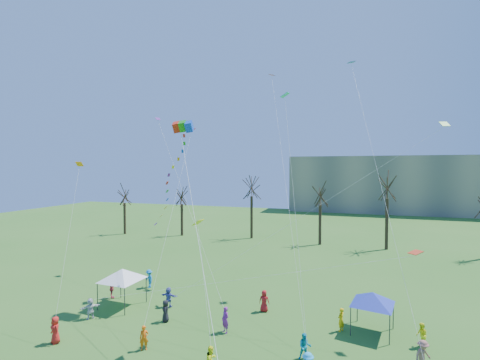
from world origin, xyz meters
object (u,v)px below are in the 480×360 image
(canopy_tent_white, at_px, (122,274))
(canopy_tent_blue, at_px, (373,298))
(distant_building, at_px, (406,184))
(big_box_kite, at_px, (174,181))

(canopy_tent_white, distance_m, canopy_tent_blue, 20.08)
(canopy_tent_white, bearing_deg, distant_building, 66.26)
(canopy_tent_blue, bearing_deg, big_box_kite, -178.74)
(distant_building, distance_m, big_box_kite, 78.59)
(big_box_kite, xyz_separation_m, canopy_tent_blue, (15.75, 0.35, -8.21))
(canopy_tent_white, xyz_separation_m, canopy_tent_blue, (20.01, 1.72, -0.26))
(big_box_kite, height_order, canopy_tent_white, big_box_kite)
(distant_building, distance_m, canopy_tent_blue, 74.10)
(distant_building, distance_m, canopy_tent_white, 81.57)
(distant_building, relative_size, canopy_tent_white, 13.98)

